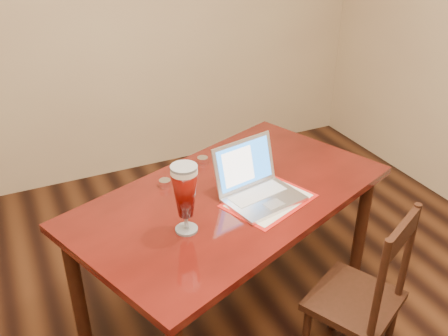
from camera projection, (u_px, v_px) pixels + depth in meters
name	position (u px, v px, depth m)	size (l,w,h in m)	color
room_shell	(261.00, 25.00, 1.39)	(4.51, 5.01, 2.71)	tan
dining_table	(231.00, 207.00, 2.53)	(1.83, 1.42, 1.08)	#510F0A
dining_chair	(361.00, 299.00, 2.31)	(0.52, 0.51, 0.92)	black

